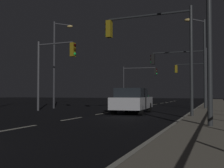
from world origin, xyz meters
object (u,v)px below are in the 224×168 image
traffic_light_near_left (54,61)px  street_lamp_mid_block (202,54)px  traffic_light_far_left (139,77)px  street_lamp_corner (57,57)px  car (132,100)px  car_oncoming (138,97)px  traffic_light_near_right (151,40)px  traffic_light_overhead_east (180,65)px  traffic_light_far_center (193,74)px

traffic_light_near_left → street_lamp_mid_block: size_ratio=0.76×
traffic_light_far_left → street_lamp_corner: 17.13m
car → car_oncoming: (-5.26, 21.03, 0.00)m
car → traffic_light_near_left: 6.52m
traffic_light_near_right → traffic_light_overhead_east: traffic_light_near_right is taller
traffic_light_near_right → traffic_light_overhead_east: 10.81m
traffic_light_far_left → traffic_light_far_center: bearing=-15.3°
traffic_light_near_left → street_lamp_corner: bearing=118.4°
street_lamp_mid_block → street_lamp_corner: bearing=-173.6°
traffic_light_near_right → traffic_light_overhead_east: bearing=89.0°
car → traffic_light_far_center: 19.12m
street_lamp_corner → street_lamp_mid_block: size_ratio=1.09×
traffic_light_overhead_east → car: bearing=-102.6°
traffic_light_near_left → street_lamp_mid_block: street_lamp_mid_block is taller
traffic_light_near_right → street_lamp_corner: size_ratio=0.75×
traffic_light_far_left → traffic_light_overhead_east: size_ratio=1.00×
car → traffic_light_far_left: size_ratio=0.90×
street_lamp_mid_block → traffic_light_near_left: bearing=-154.5°
traffic_light_near_left → traffic_light_near_right: (7.62, -2.80, 0.53)m
car_oncoming → traffic_light_overhead_east: bearing=-60.3°
traffic_light_far_left → street_lamp_mid_block: 18.06m
traffic_light_far_left → traffic_light_near_right: bearing=-73.5°
traffic_light_far_left → traffic_light_near_left: bearing=-92.1°
traffic_light_near_left → street_lamp_corner: 3.94m
traffic_light_near_left → street_lamp_mid_block: 10.87m
car_oncoming → traffic_light_far_left: bearing=-65.6°
traffic_light_far_center → traffic_light_overhead_east: (-0.27, -10.30, 0.09)m
traffic_light_far_center → traffic_light_near_left: bearing=-113.8°
traffic_light_overhead_east → street_lamp_corner: street_lamp_corner is taller
street_lamp_corner → traffic_light_near_right: bearing=-33.2°
traffic_light_near_right → street_lamp_mid_block: (2.17, 7.48, 0.14)m
car_oncoming → traffic_light_near_left: bearing=-91.8°
street_lamp_mid_block → traffic_light_overhead_east: bearing=121.0°
car_oncoming → traffic_light_far_center: traffic_light_far_center is taller
car → traffic_light_near_left: size_ratio=0.89×
traffic_light_overhead_east → street_lamp_corner: bearing=-154.4°
traffic_light_near_right → traffic_light_far_left: (-6.86, 23.10, -0.50)m
traffic_light_far_center → street_lamp_corner: size_ratio=0.67×
car_oncoming → traffic_light_near_right: traffic_light_near_right is taller
traffic_light_far_center → street_lamp_mid_block: size_ratio=0.74×
car → traffic_light_far_left: traffic_light_far_left is taller
traffic_light_near_right → traffic_light_far_center: bearing=88.8°
traffic_light_near_left → traffic_light_near_right: size_ratio=0.92×
traffic_light_far_center → traffic_light_near_left: traffic_light_far_center is taller
car → traffic_light_overhead_east: 9.17m
car_oncoming → traffic_light_near_right: 24.58m
traffic_light_near_left → street_lamp_corner: street_lamp_corner is taller
car_oncoming → traffic_light_overhead_east: size_ratio=0.89×
traffic_light_near_left → street_lamp_corner: (-1.83, 3.38, 0.84)m
traffic_light_near_right → car_oncoming: bearing=106.6°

